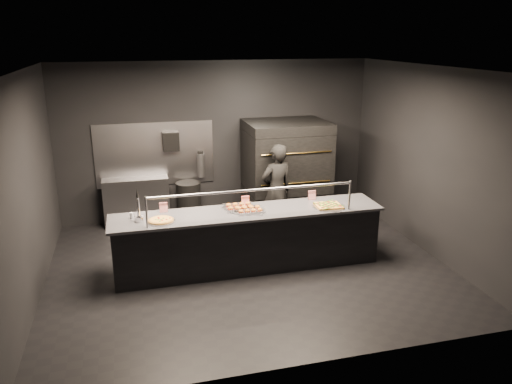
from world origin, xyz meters
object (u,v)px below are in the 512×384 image
beer_tap (139,212)px  square_pizza (328,206)px  round_pizza (161,220)px  slider_tray_b (249,210)px  trash_bin (189,202)px  slider_tray_a (239,207)px  worker (276,190)px  pizza_oven (286,171)px  towel_dispenser (171,141)px  fire_extinguisher (201,165)px  service_counter (248,239)px  prep_shelf (137,201)px

beer_tap → square_pizza: 2.84m
round_pizza → slider_tray_b: slider_tray_b is taller
slider_tray_b → trash_bin: size_ratio=0.64×
round_pizza → square_pizza: bearing=-0.4°
slider_tray_a → trash_bin: (-0.53, 2.07, -0.56)m
beer_tap → worker: 2.69m
worker → slider_tray_b: bearing=42.2°
pizza_oven → towel_dispenser: (-2.10, 0.49, 0.58)m
fire_extinguisher → beer_tap: 2.73m
fire_extinguisher → square_pizza: fire_extinguisher is taller
round_pizza → worker: worker is taller
round_pizza → slider_tray_b: size_ratio=0.82×
service_counter → worker: size_ratio=2.47×
slider_tray_a → trash_bin: 2.21m
round_pizza → worker: size_ratio=0.25×
towel_dispenser → worker: bearing=-35.7°
slider_tray_a → worker: 1.36m
square_pizza → trash_bin: 3.05m
service_counter → round_pizza: size_ratio=10.01×
prep_shelf → slider_tray_b: bearing=-55.5°
trash_bin → slider_tray_a: bearing=-75.6°
service_counter → slider_tray_b: size_ratio=8.22×
slider_tray_b → square_pizza: slider_tray_b is taller
pizza_oven → slider_tray_a: 2.18m
pizza_oven → beer_tap: size_ratio=3.98×
towel_dispenser → slider_tray_b: (0.91, -2.42, -0.60)m
pizza_oven → fire_extinguisher: 1.63m
service_counter → slider_tray_b: service_counter is taller
trash_bin → worker: worker is taller
beer_tap → round_pizza: size_ratio=1.17×
service_counter → pizza_oven: size_ratio=2.15×
pizza_oven → slider_tray_b: size_ratio=3.83×
service_counter → prep_shelf: service_counter is taller
prep_shelf → fire_extinguisher: bearing=3.7°
pizza_oven → prep_shelf: bearing=171.5°
towel_dispenser → pizza_oven: bearing=-13.1°
beer_tap → trash_bin: size_ratio=0.62×
worker → round_pizza: bearing=16.9°
fire_extinguisher → beer_tap: size_ratio=1.05×
pizza_oven → towel_dispenser: 2.23m
pizza_oven → beer_tap: (-2.80, -1.93, 0.09)m
towel_dispenser → square_pizza: (2.14, -2.52, -0.61)m
service_counter → pizza_oven: bearing=57.7°
slider_tray_b → worker: (0.79, 1.20, -0.11)m
pizza_oven → fire_extinguisher: size_ratio=3.78×
prep_shelf → beer_tap: (0.00, -2.35, 0.61)m
round_pizza → worker: (2.10, 1.28, -0.10)m
service_counter → slider_tray_b: bearing=-66.4°
service_counter → round_pizza: 1.39m
prep_shelf → trash_bin: (0.97, -0.10, -0.06)m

